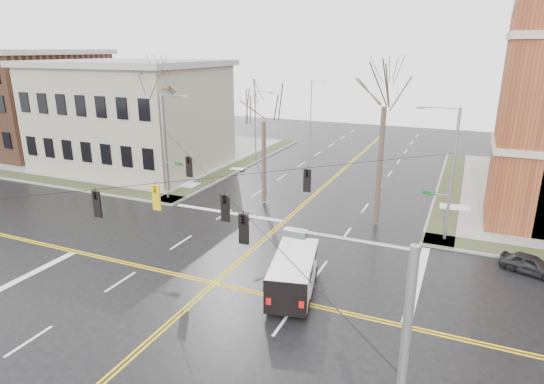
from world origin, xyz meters
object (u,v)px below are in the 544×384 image
at_px(signal_pole_ne, 450,171).
at_px(tree_nw_far, 161,89).
at_px(streetlight_north_b, 312,104).
at_px(tree_nw_near, 264,116).
at_px(cargo_van, 294,270).
at_px(parked_car_a, 531,264).
at_px(tree_ne, 385,98).
at_px(signal_pole_nw, 166,144).
at_px(streetlight_north_a, 256,122).

bearing_deg(signal_pole_ne, tree_nw_far, 176.15).
bearing_deg(streetlight_north_b, tree_nw_near, -77.82).
xyz_separation_m(cargo_van, parked_car_a, (12.03, 7.50, -0.67)).
bearing_deg(tree_ne, tree_nw_near, 172.57).
bearing_deg(cargo_van, signal_pole_ne, 44.23).
bearing_deg(tree_ne, signal_pole_ne, -14.52).
relative_size(streetlight_north_b, tree_nw_far, 0.62).
bearing_deg(cargo_van, streetlight_north_b, 95.38).
xyz_separation_m(signal_pole_nw, streetlight_north_b, (0.67, 36.50, -0.48)).
bearing_deg(signal_pole_nw, tree_nw_far, 129.81).
xyz_separation_m(parked_car_a, tree_nw_near, (-19.76, 5.52, 6.88)).
distance_m(cargo_van, tree_ne, 14.43).
height_order(signal_pole_ne, streetlight_north_a, signal_pole_ne).
bearing_deg(streetlight_north_a, signal_pole_nw, -92.32).
bearing_deg(tree_nw_far, cargo_van, -35.32).
distance_m(signal_pole_nw, streetlight_north_a, 16.52).
relative_size(signal_pole_nw, streetlight_north_a, 1.12).
relative_size(tree_nw_near, tree_ne, 0.79).
xyz_separation_m(streetlight_north_b, tree_nw_far, (-2.02, -34.88, 4.90)).
xyz_separation_m(cargo_van, tree_ne, (2.13, 11.73, 8.14)).
relative_size(streetlight_north_a, tree_nw_far, 0.62).
height_order(streetlight_north_a, parked_car_a, streetlight_north_a).
distance_m(signal_pole_ne, cargo_van, 13.09).
height_order(cargo_van, parked_car_a, cargo_van).
distance_m(signal_pole_ne, tree_ne, 6.63).
bearing_deg(tree_nw_near, parked_car_a, -15.59).
bearing_deg(signal_pole_ne, signal_pole_nw, 180.00).
height_order(signal_pole_nw, tree_ne, tree_ne).
bearing_deg(streetlight_north_a, streetlight_north_b, 90.00).
xyz_separation_m(signal_pole_nw, tree_ne, (17.86, 1.24, 4.43)).
height_order(parked_car_a, tree_nw_near, tree_nw_near).
relative_size(parked_car_a, tree_nw_near, 0.33).
xyz_separation_m(signal_pole_ne, tree_nw_far, (-23.99, 1.62, 4.42)).
xyz_separation_m(cargo_van, tree_nw_far, (-17.08, 12.10, 8.12)).
relative_size(cargo_van, tree_nw_near, 0.57).
xyz_separation_m(signal_pole_ne, streetlight_north_b, (-21.97, 36.50, -0.48)).
distance_m(signal_pole_ne, parked_car_a, 7.38).
height_order(streetlight_north_b, cargo_van, streetlight_north_b).
relative_size(streetlight_north_a, tree_ne, 0.62).
distance_m(streetlight_north_a, streetlight_north_b, 20.00).
distance_m(signal_pole_ne, tree_nw_far, 24.45).
relative_size(parked_car_a, tree_ne, 0.26).
bearing_deg(tree_ne, streetlight_north_b, 116.00).
height_order(streetlight_north_b, tree_ne, tree_ne).
distance_m(signal_pole_ne, streetlight_north_a, 27.48).
xyz_separation_m(signal_pole_nw, tree_nw_far, (-1.35, 1.62, 4.42)).
distance_m(tree_nw_far, tree_nw_near, 9.59).
relative_size(tree_nw_far, tree_nw_near, 1.26).
distance_m(streetlight_north_a, tree_nw_far, 15.80).
bearing_deg(signal_pole_ne, cargo_van, -123.37).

